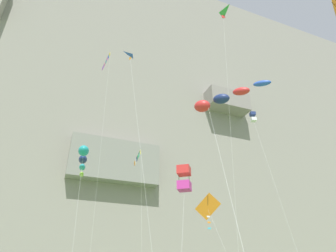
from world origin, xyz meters
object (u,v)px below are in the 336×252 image
kite_windsock_low_left (220,100)px  kite_box_upper_right (253,118)px  kite_windsock_far_left (83,159)px  kite_delta_high_left (133,68)px  kite_box_upper_left (184,178)px  kite_delta_mid_left (220,19)px  kite_banner_front_field (138,162)px  kite_diamond_near_cliff (208,208)px  kite_banner_low_center (105,73)px

kite_windsock_low_left → kite_box_upper_right: (13.62, 13.19, 8.73)m
kite_windsock_far_left → kite_delta_high_left: 10.28m
kite_box_upper_left → kite_box_upper_right: kite_box_upper_right is taller
kite_windsock_far_left → kite_delta_mid_left: bearing=-4.3°
kite_box_upper_right → kite_windsock_low_left: bearing=-135.9°
kite_box_upper_right → kite_box_upper_left: bearing=-159.3°
kite_banner_front_field → kite_diamond_near_cliff: bearing=-37.4°
kite_delta_mid_left → kite_banner_front_field: kite_delta_mid_left is taller
kite_delta_high_left → kite_delta_mid_left: 16.41m
kite_windsock_far_left → kite_windsock_low_left: (7.05, -10.54, 1.15)m
kite_delta_high_left → kite_box_upper_left: bearing=-5.5°
kite_diamond_near_cliff → kite_windsock_far_left: bearing=-170.6°
kite_box_upper_left → kite_banner_front_field: 10.09m
kite_delta_mid_left → kite_box_upper_right: bearing=31.7°
kite_banner_low_center → kite_delta_mid_left: 16.61m
kite_diamond_near_cliff → kite_banner_front_field: size_ratio=0.68×
kite_banner_low_center → kite_box_upper_left: bearing=-48.9°
kite_windsock_low_left → kite_diamond_near_cliff: bearing=65.4°
kite_banner_front_field → kite_windsock_low_left: kite_banner_front_field is taller
kite_box_upper_right → kite_windsock_far_left: bearing=-172.7°
kite_windsock_far_left → kite_banner_low_center: 15.13m
kite_diamond_near_cliff → kite_box_upper_right: 14.65m
kite_delta_high_left → kite_windsock_low_left: bearing=-67.9°
kite_banner_front_field → kite_windsock_low_left: 17.54m
kite_delta_high_left → kite_delta_mid_left: (11.23, 0.43, 11.95)m
kite_box_upper_left → kite_banner_low_center: 18.37m
kite_delta_high_left → kite_banner_front_field: bearing=68.9°
kite_box_upper_left → kite_banner_low_center: bearing=131.1°
kite_delta_high_left → kite_banner_front_field: size_ratio=1.46×
kite_windsock_far_left → kite_diamond_near_cliff: (12.84, 2.12, -2.50)m
kite_diamond_near_cliff → kite_delta_high_left: bearing=-158.9°
kite_diamond_near_cliff → kite_windsock_low_left: (-5.79, -12.66, 3.65)m
kite_box_upper_left → kite_banner_low_center: size_ratio=0.42×
kite_delta_mid_left → kite_banner_front_field: (-7.99, 7.97, -18.36)m
kite_windsock_far_left → kite_diamond_near_cliff: 13.25m
kite_windsock_far_left → kite_box_upper_left: kite_windsock_far_left is taller
kite_banner_low_center → kite_delta_high_left: bearing=-76.1°
kite_banner_low_center → kite_delta_high_left: (1.81, -7.31, -4.30)m
kite_windsock_far_left → kite_box_upper_left: (8.36, -2.00, -1.30)m
kite_windsock_far_left → kite_banner_front_field: 10.06m
kite_delta_high_left → kite_box_upper_right: kite_delta_high_left is taller
kite_box_upper_left → kite_delta_high_left: bearing=174.5°
kite_box_upper_left → kite_windsock_far_left: bearing=166.5°
kite_diamond_near_cliff → kite_delta_mid_left: (1.77, -3.21, 24.04)m
kite_windsock_far_left → kite_banner_low_center: size_ratio=0.45×
kite_banner_low_center → kite_diamond_near_cliff: kite_banner_low_center is taller
kite_delta_mid_left → kite_windsock_low_left: (-7.57, -9.45, -20.39)m
kite_windsock_far_left → kite_delta_mid_left: kite_delta_mid_left is taller
kite_delta_mid_left → kite_box_upper_right: (6.06, 3.74, -11.67)m
kite_delta_mid_left → kite_windsock_low_left: kite_delta_mid_left is taller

